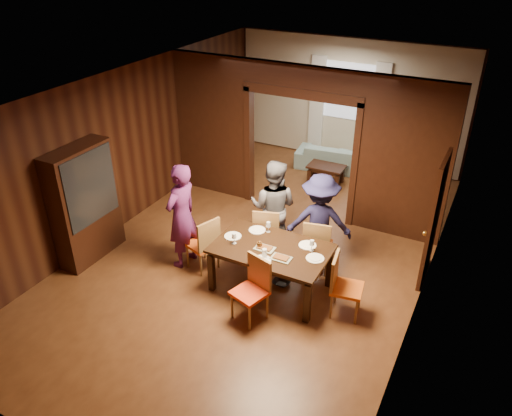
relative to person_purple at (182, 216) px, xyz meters
The scene contains 32 objects.
floor 1.64m from the person_purple, 44.27° to the left, with size 9.00×9.00×0.00m, color #522C17.
ceiling 2.42m from the person_purple, 44.27° to the left, with size 5.50×9.00×0.02m, color silver.
room_walls 3.07m from the person_purple, 70.93° to the left, with size 5.52×9.01×2.90m.
person_purple is the anchor object (origin of this frame).
person_grey 1.55m from the person_purple, 41.90° to the left, with size 0.83×0.64×1.70m, color #5B5A62.
person_navy 2.23m from the person_purple, 25.96° to the left, with size 1.07×0.62×1.66m, color #1A183D.
sofa 4.97m from the person_purple, 77.37° to the left, with size 2.00×0.78×0.58m, color #81A6A9.
serving_bowl 1.73m from the person_purple, ahead, with size 0.28×0.28×0.07m, color black.
dining_table 1.68m from the person_purple, ahead, with size 1.75×1.09×0.76m, color black.
coffee_table 4.19m from the person_purple, 75.33° to the left, with size 0.80×0.50×0.40m, color black.
chair_left 0.55m from the person_purple, ahead, with size 0.44×0.44×0.97m, color #E55615, non-canonical shape.
chair_right 2.86m from the person_purple, ahead, with size 0.44×0.44×0.97m, color #DD5C14, non-canonical shape.
chair_far_l 1.47m from the person_purple, 35.82° to the left, with size 0.44×0.44×0.97m, color #C34412, non-canonical shape.
chair_far_r 2.26m from the person_purple, 22.62° to the left, with size 0.44×0.44×0.97m, color #D75014, non-canonical shape.
chair_near 1.83m from the person_purple, 24.12° to the right, with size 0.44×0.44×0.97m, color red, non-canonical shape.
hutch 1.64m from the person_purple, 160.71° to the right, with size 0.40×1.20×2.00m, color black.
door_right 3.96m from the person_purple, 21.61° to the left, with size 0.06×0.90×2.10m, color black.
window_far 5.54m from the person_purple, 79.68° to the left, with size 1.20×0.03×1.30m, color silver.
curtain_left 5.37m from the person_purple, 87.51° to the left, with size 0.35×0.06×2.40m, color white.
curtain_right 5.64m from the person_purple, 72.08° to the left, with size 0.35×0.06×2.40m, color white.
plate_left 0.94m from the person_purple, ahead, with size 0.27×0.27×0.01m, color white.
plate_far_l 1.25m from the person_purple, 17.70° to the left, with size 0.27×0.27×0.01m, color white.
plate_far_r 2.10m from the person_purple, ahead, with size 0.27×0.27×0.01m, color white.
plate_right 2.30m from the person_purple, ahead, with size 0.27×0.27×0.01m, color silver.
plate_near 1.66m from the person_purple, 11.45° to the right, with size 0.27×0.27×0.01m, color silver.
platter_a 1.53m from the person_purple, ahead, with size 0.30×0.20×0.04m, color gray.
platter_b 1.86m from the person_purple, ahead, with size 0.30×0.20×0.04m, color slate.
wineglass_left 1.05m from the person_purple, ahead, with size 0.08×0.08×0.18m, color silver, non-canonical shape.
wineglass_far 1.43m from the person_purple, 17.15° to the left, with size 0.08×0.08×0.18m, color white, non-canonical shape.
wineglass_right 2.18m from the person_purple, ahead, with size 0.08×0.08×0.18m, color silver, non-canonical shape.
tumbler 1.64m from the person_purple, ahead, with size 0.07×0.07×0.14m, color white.
condiment_jar 1.44m from the person_purple, ahead, with size 0.08×0.08×0.11m, color #462910, non-canonical shape.
Camera 1 is at (3.29, -6.61, 4.96)m, focal length 35.00 mm.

